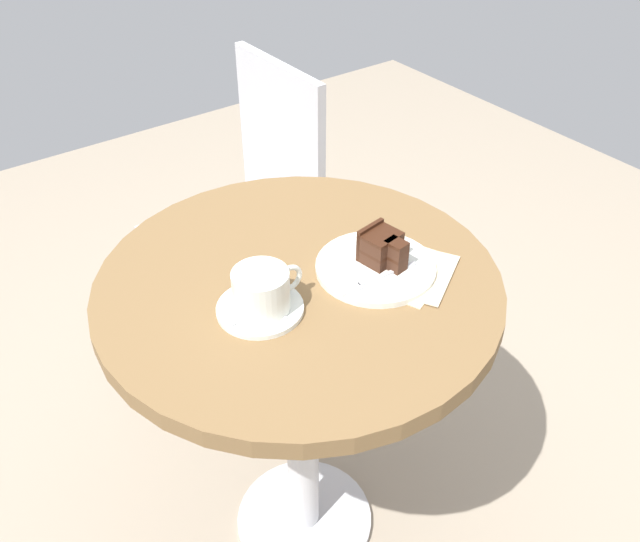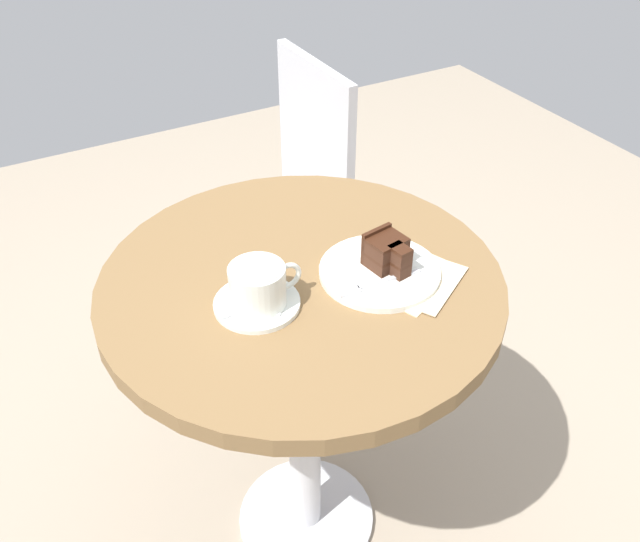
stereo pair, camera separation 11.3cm
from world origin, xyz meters
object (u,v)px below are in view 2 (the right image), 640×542
(fork, at_px, (370,285))
(cake_slice, at_px, (387,253))
(saucer, at_px, (257,303))
(coffee_cup, at_px, (259,285))
(teaspoon, at_px, (241,315))
(cafe_chair, at_px, (287,198))
(cake_plate, at_px, (380,272))
(napkin, at_px, (406,275))

(fork, bearing_deg, cake_slice, -143.56)
(saucer, xyz_separation_m, fork, (0.18, -0.06, 0.01))
(coffee_cup, xyz_separation_m, teaspoon, (-0.04, -0.02, -0.03))
(cafe_chair, bearing_deg, cake_plate, -12.30)
(cake_plate, distance_m, napkin, 0.05)
(fork, bearing_deg, napkin, -171.80)
(coffee_cup, distance_m, cake_plate, 0.23)
(fork, distance_m, napkin, 0.08)
(coffee_cup, height_order, cake_slice, coffee_cup)
(cake_plate, xyz_separation_m, cake_slice, (0.02, 0.00, 0.03))
(saucer, distance_m, cake_slice, 0.24)
(cake_plate, relative_size, fork, 1.36)
(coffee_cup, bearing_deg, napkin, -11.00)
(coffee_cup, distance_m, napkin, 0.27)
(saucer, distance_m, cake_plate, 0.23)
(teaspoon, bearing_deg, coffee_cup, -128.67)
(teaspoon, relative_size, napkin, 0.39)
(cake_plate, bearing_deg, cake_slice, 10.54)
(teaspoon, distance_m, cake_slice, 0.28)
(cake_slice, bearing_deg, cafe_chair, 79.48)
(fork, distance_m, cafe_chair, 0.74)
(saucer, height_order, fork, fork)
(teaspoon, bearing_deg, cake_slice, -151.53)
(teaspoon, xyz_separation_m, napkin, (0.30, -0.03, -0.01))
(cake_slice, relative_size, cafe_chair, 0.10)
(saucer, xyz_separation_m, napkin, (0.26, -0.05, -0.00))
(fork, bearing_deg, cake_plate, -137.42)
(cake_slice, bearing_deg, teaspoon, 179.14)
(fork, bearing_deg, saucer, -12.61)
(saucer, relative_size, coffee_cup, 1.14)
(napkin, bearing_deg, teaspoon, 173.47)
(coffee_cup, height_order, teaspoon, coffee_cup)
(coffee_cup, bearing_deg, cafe_chair, 60.32)
(teaspoon, height_order, fork, fork)
(cake_plate, bearing_deg, teaspoon, 178.46)
(saucer, relative_size, napkin, 0.62)
(saucer, distance_m, cafe_chair, 0.75)
(teaspoon, height_order, cake_slice, cake_slice)
(saucer, xyz_separation_m, teaspoon, (-0.04, -0.02, 0.01))
(teaspoon, distance_m, napkin, 0.30)
(teaspoon, distance_m, fork, 0.22)
(cake_plate, xyz_separation_m, cafe_chair, (0.13, 0.65, -0.23))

